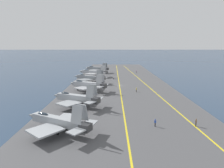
{
  "coord_description": "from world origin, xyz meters",
  "views": [
    {
      "loc": [
        -84.34,
        2.64,
        17.04
      ],
      "look_at": [
        -9.9,
        3.15,
        2.9
      ],
      "focal_mm": 32.0,
      "sensor_mm": 36.0,
      "label": 1
    }
  ],
  "objects_px": {
    "crew_white_vest": "(113,78)",
    "crew_yellow_vest": "(136,90)",
    "parked_jet_second": "(76,98)",
    "crew_blue_vest": "(155,122)",
    "parked_jet_fourth": "(90,77)",
    "crew_brown_vest": "(196,122)",
    "parked_jet_third": "(88,85)",
    "crew_purple_vest": "(136,71)",
    "parked_jet_sixth": "(97,68)",
    "parked_jet_fifth": "(94,72)",
    "parked_jet_nearest": "(58,121)"
  },
  "relations": [
    {
      "from": "parked_jet_third",
      "to": "crew_blue_vest",
      "type": "xyz_separation_m",
      "value": [
        -33.3,
        -18.32,
        -1.65
      ]
    },
    {
      "from": "parked_jet_third",
      "to": "parked_jet_fifth",
      "type": "xyz_separation_m",
      "value": [
        36.44,
        1.31,
        0.04
      ]
    },
    {
      "from": "parked_jet_sixth",
      "to": "crew_blue_vest",
      "type": "height_order",
      "value": "parked_jet_sixth"
    },
    {
      "from": "parked_jet_fifth",
      "to": "parked_jet_sixth",
      "type": "distance_m",
      "value": 17.43
    },
    {
      "from": "parked_jet_fifth",
      "to": "parked_jet_sixth",
      "type": "height_order",
      "value": "parked_jet_sixth"
    },
    {
      "from": "crew_white_vest",
      "to": "crew_yellow_vest",
      "type": "distance_m",
      "value": 29.36
    },
    {
      "from": "crew_yellow_vest",
      "to": "parked_jet_second",
      "type": "bearing_deg",
      "value": 133.28
    },
    {
      "from": "parked_jet_sixth",
      "to": "crew_white_vest",
      "type": "distance_m",
      "value": 28.91
    },
    {
      "from": "parked_jet_second",
      "to": "parked_jet_sixth",
      "type": "bearing_deg",
      "value": 0.04
    },
    {
      "from": "parked_jet_nearest",
      "to": "parked_jet_sixth",
      "type": "xyz_separation_m",
      "value": [
        90.06,
        -0.24,
        0.43
      ]
    },
    {
      "from": "parked_jet_second",
      "to": "parked_jet_sixth",
      "type": "height_order",
      "value": "parked_jet_second"
    },
    {
      "from": "parked_jet_second",
      "to": "parked_jet_fifth",
      "type": "relative_size",
      "value": 0.9
    },
    {
      "from": "parked_jet_nearest",
      "to": "parked_jet_fifth",
      "type": "height_order",
      "value": "parked_jet_nearest"
    },
    {
      "from": "parked_jet_fourth",
      "to": "crew_brown_vest",
      "type": "distance_m",
      "value": 57.87
    },
    {
      "from": "parked_jet_nearest",
      "to": "crew_white_vest",
      "type": "distance_m",
      "value": 64.11
    },
    {
      "from": "parked_jet_fourth",
      "to": "crew_purple_vest",
      "type": "relative_size",
      "value": 9.69
    },
    {
      "from": "parked_jet_sixth",
      "to": "crew_brown_vest",
      "type": "relative_size",
      "value": 9.55
    },
    {
      "from": "parked_jet_nearest",
      "to": "crew_blue_vest",
      "type": "xyz_separation_m",
      "value": [
        2.89,
        -19.55,
        -1.32
      ]
    },
    {
      "from": "crew_white_vest",
      "to": "crew_purple_vest",
      "type": "bearing_deg",
      "value": -29.91
    },
    {
      "from": "crew_purple_vest",
      "to": "parked_jet_fourth",
      "type": "bearing_deg",
      "value": 144.0
    },
    {
      "from": "parked_jet_fifth",
      "to": "crew_yellow_vest",
      "type": "distance_m",
      "value": 42.26
    },
    {
      "from": "crew_purple_vest",
      "to": "crew_white_vest",
      "type": "height_order",
      "value": "crew_white_vest"
    },
    {
      "from": "parked_jet_fifth",
      "to": "crew_yellow_vest",
      "type": "xyz_separation_m",
      "value": [
        -37.55,
        -19.31,
        -1.68
      ]
    },
    {
      "from": "parked_jet_fourth",
      "to": "parked_jet_sixth",
      "type": "relative_size",
      "value": 0.98
    },
    {
      "from": "parked_jet_third",
      "to": "crew_purple_vest",
      "type": "height_order",
      "value": "parked_jet_third"
    },
    {
      "from": "parked_jet_fourth",
      "to": "crew_brown_vest",
      "type": "xyz_separation_m",
      "value": [
        -50.49,
        -28.24,
        -1.58
      ]
    },
    {
      "from": "crew_brown_vest",
      "to": "crew_yellow_vest",
      "type": "relative_size",
      "value": 1.03
    },
    {
      "from": "parked_jet_fifth",
      "to": "crew_blue_vest",
      "type": "xyz_separation_m",
      "value": [
        -69.74,
        -19.62,
        -1.69
      ]
    },
    {
      "from": "crew_white_vest",
      "to": "crew_yellow_vest",
      "type": "height_order",
      "value": "crew_white_vest"
    },
    {
      "from": "parked_jet_sixth",
      "to": "crew_blue_vest",
      "type": "xyz_separation_m",
      "value": [
        -87.16,
        -19.31,
        -1.75
      ]
    },
    {
      "from": "parked_jet_fifth",
      "to": "crew_white_vest",
      "type": "relative_size",
      "value": 9.74
    },
    {
      "from": "parked_jet_third",
      "to": "crew_blue_vest",
      "type": "height_order",
      "value": "parked_jet_third"
    },
    {
      "from": "crew_brown_vest",
      "to": "crew_yellow_vest",
      "type": "xyz_separation_m",
      "value": [
        32.09,
        8.89,
        -0.03
      ]
    },
    {
      "from": "crew_blue_vest",
      "to": "crew_yellow_vest",
      "type": "height_order",
      "value": "crew_yellow_vest"
    },
    {
      "from": "crew_purple_vest",
      "to": "crew_yellow_vest",
      "type": "relative_size",
      "value": 1.0
    },
    {
      "from": "parked_jet_second",
      "to": "crew_blue_vest",
      "type": "relative_size",
      "value": 9.08
    },
    {
      "from": "parked_jet_fourth",
      "to": "crew_blue_vest",
      "type": "relative_size",
      "value": 9.73
    },
    {
      "from": "crew_blue_vest",
      "to": "parked_jet_sixth",
      "type": "bearing_deg",
      "value": 12.49
    },
    {
      "from": "parked_jet_sixth",
      "to": "crew_purple_vest",
      "type": "distance_m",
      "value": 25.21
    },
    {
      "from": "crew_purple_vest",
      "to": "crew_yellow_vest",
      "type": "height_order",
      "value": "crew_yellow_vest"
    },
    {
      "from": "crew_blue_vest",
      "to": "crew_purple_vest",
      "type": "relative_size",
      "value": 1.0
    },
    {
      "from": "parked_jet_fourth",
      "to": "crew_white_vest",
      "type": "bearing_deg",
      "value": -48.26
    },
    {
      "from": "parked_jet_fourth",
      "to": "parked_jet_fifth",
      "type": "bearing_deg",
      "value": -0.12
    },
    {
      "from": "parked_jet_second",
      "to": "parked_jet_sixth",
      "type": "distance_m",
      "value": 72.81
    },
    {
      "from": "parked_jet_nearest",
      "to": "parked_jet_sixth",
      "type": "height_order",
      "value": "parked_jet_nearest"
    },
    {
      "from": "parked_jet_second",
      "to": "crew_blue_vest",
      "type": "xyz_separation_m",
      "value": [
        -14.35,
        -19.25,
        -1.49
      ]
    },
    {
      "from": "crew_purple_vest",
      "to": "parked_jet_second",
      "type": "bearing_deg",
      "value": 160.64
    },
    {
      "from": "parked_jet_third",
      "to": "parked_jet_fifth",
      "type": "bearing_deg",
      "value": 2.05
    },
    {
      "from": "parked_jet_sixth",
      "to": "crew_yellow_vest",
      "type": "distance_m",
      "value": 58.19
    },
    {
      "from": "parked_jet_sixth",
      "to": "parked_jet_third",
      "type": "bearing_deg",
      "value": -178.95
    }
  ]
}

